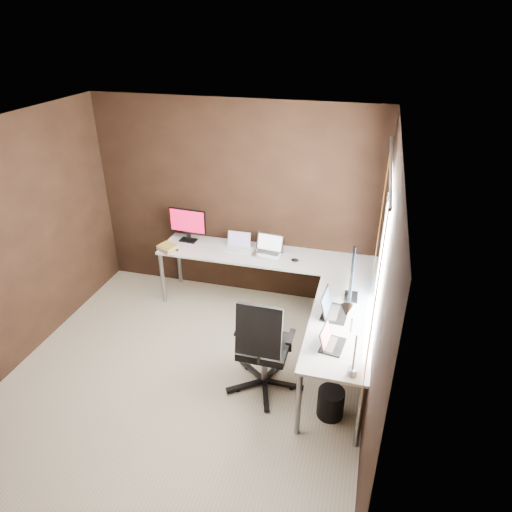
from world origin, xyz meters
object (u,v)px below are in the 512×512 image
(monitor_left, at_px, (188,223))
(desk_lamp, at_px, (349,330))
(wastebasket, at_px, (331,403))
(drawer_pedestal, at_px, (339,311))
(office_chair, at_px, (263,362))
(laptop_black_small, at_px, (330,342))
(laptop_white, at_px, (238,245))
(monitor_right, at_px, (352,276))
(laptop_black_big, at_px, (332,309))
(book_stack, at_px, (168,248))
(laptop_silver, at_px, (268,250))

(monitor_left, bearing_deg, desk_lamp, -37.60)
(wastebasket, bearing_deg, monitor_left, 139.93)
(drawer_pedestal, height_order, office_chair, office_chair)
(drawer_pedestal, bearing_deg, laptop_black_small, -89.76)
(desk_lamp, bearing_deg, laptop_white, 116.10)
(office_chair, bearing_deg, monitor_right, 45.60)
(drawer_pedestal, distance_m, laptop_black_big, 0.83)
(office_chair, bearing_deg, book_stack, 141.75)
(monitor_right, height_order, laptop_silver, monitor_right)
(drawer_pedestal, bearing_deg, wastebasket, -86.84)
(monitor_left, height_order, monitor_right, monitor_right)
(monitor_right, bearing_deg, laptop_silver, 53.01)
(desk_lamp, height_order, office_chair, desk_lamp)
(book_stack, relative_size, desk_lamp, 0.48)
(drawer_pedestal, relative_size, laptop_silver, 1.62)
(monitor_left, xyz_separation_m, book_stack, (-0.14, -0.33, -0.21))
(desk_lamp, distance_m, wastebasket, 0.99)
(monitor_left, bearing_deg, laptop_black_small, -35.57)
(laptop_silver, bearing_deg, laptop_black_small, -52.44)
(drawer_pedestal, xyz_separation_m, desk_lamp, (0.16, -1.44, 0.82))
(laptop_silver, relative_size, office_chair, 0.34)
(laptop_white, height_order, wastebasket, laptop_white)
(laptop_white, xyz_separation_m, laptop_silver, (0.40, -0.03, 0.01))
(laptop_white, xyz_separation_m, office_chair, (0.71, -1.50, -0.46))
(laptop_black_big, bearing_deg, desk_lamp, -160.90)
(book_stack, relative_size, wastebasket, 1.02)
(laptop_black_small, bearing_deg, laptop_black_big, 12.53)
(laptop_white, bearing_deg, wastebasket, -50.72)
(monitor_right, height_order, laptop_black_small, monitor_right)
(monitor_left, height_order, wastebasket, monitor_left)
(drawer_pedestal, height_order, monitor_right, monitor_right)
(laptop_black_small, relative_size, office_chair, 0.28)
(monitor_right, bearing_deg, laptop_black_big, 154.69)
(book_stack, height_order, desk_lamp, desk_lamp)
(laptop_silver, relative_size, laptop_black_small, 1.24)
(monitor_right, height_order, desk_lamp, desk_lamp)
(desk_lamp, relative_size, office_chair, 0.57)
(drawer_pedestal, bearing_deg, monitor_left, 166.56)
(laptop_black_big, xyz_separation_m, wastebasket, (0.11, -0.59, -0.64))
(monitor_right, bearing_deg, monitor_left, 66.87)
(book_stack, bearing_deg, drawer_pedestal, -3.98)
(monitor_right, relative_size, office_chair, 0.52)
(monitor_left, relative_size, office_chair, 0.46)
(monitor_right, relative_size, laptop_white, 1.90)
(laptop_black_small, relative_size, desk_lamp, 0.49)
(laptop_silver, xyz_separation_m, wastebasket, (1.00, -1.66, -0.64))
(laptop_white, bearing_deg, monitor_left, 174.97)
(laptop_black_big, bearing_deg, monitor_left, 64.17)
(laptop_silver, relative_size, desk_lamp, 0.60)
(laptop_black_big, relative_size, office_chair, 0.34)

